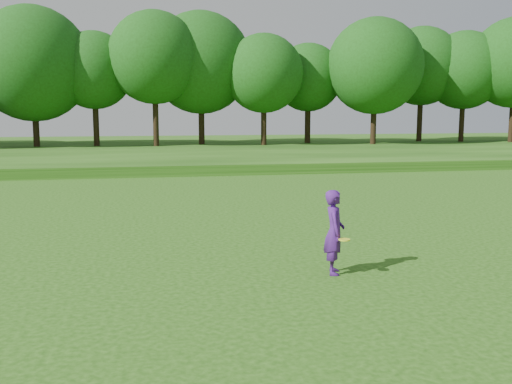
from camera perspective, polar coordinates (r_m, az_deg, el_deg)
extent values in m
plane|color=#1C470D|center=(12.63, -10.47, -8.59)|extent=(140.00, 140.00, 0.00)
cube|color=#1C470D|center=(46.22, -10.84, 3.94)|extent=(130.00, 30.00, 0.60)
cube|color=gray|center=(32.31, -10.77, 1.66)|extent=(130.00, 1.60, 0.04)
imported|color=#4B1A78|center=(12.76, 7.83, -3.99)|extent=(0.60, 0.78, 1.89)
cylinder|color=yellow|center=(12.48, 8.82, -4.72)|extent=(0.25, 0.25, 0.03)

